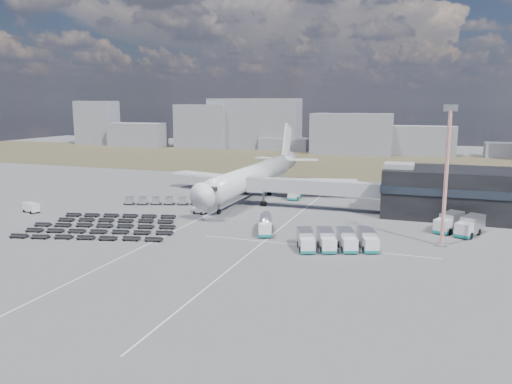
% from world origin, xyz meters
% --- Properties ---
extents(ground, '(420.00, 420.00, 0.00)m').
position_xyz_m(ground, '(0.00, 0.00, 0.00)').
color(ground, '#565659').
rests_on(ground, ground).
extents(grass_strip, '(420.00, 90.00, 0.01)m').
position_xyz_m(grass_strip, '(0.00, 110.00, 0.01)').
color(grass_strip, '#49402C').
rests_on(grass_strip, ground).
extents(lane_markings, '(47.12, 110.00, 0.01)m').
position_xyz_m(lane_markings, '(9.77, 3.00, 0.01)').
color(lane_markings, silver).
rests_on(lane_markings, ground).
extents(terminal, '(30.40, 16.40, 11.00)m').
position_xyz_m(terminal, '(47.77, 23.96, 5.25)').
color(terminal, black).
rests_on(terminal, ground).
extents(jet_bridge, '(30.30, 3.80, 7.05)m').
position_xyz_m(jet_bridge, '(15.90, 20.42, 5.05)').
color(jet_bridge, '#939399').
rests_on(jet_bridge, ground).
extents(airliner, '(51.59, 64.53, 17.62)m').
position_xyz_m(airliner, '(0.00, 32.38, 5.29)').
color(airliner, white).
rests_on(airliner, ground).
extents(skyline, '(281.94, 24.01, 25.63)m').
position_xyz_m(skyline, '(-9.44, 150.65, 10.13)').
color(skyline, gray).
rests_on(skyline, ground).
extents(fuel_tanker, '(5.13, 9.70, 3.04)m').
position_xyz_m(fuel_tanker, '(14.25, -1.98, 1.52)').
color(fuel_tanker, white).
rests_on(fuel_tanker, ground).
extents(pushback_tug, '(3.15, 2.17, 1.34)m').
position_xyz_m(pushback_tug, '(-4.00, 8.00, 0.67)').
color(pushback_tug, white).
rests_on(pushback_tug, ground).
extents(utility_van, '(4.33, 2.89, 2.15)m').
position_xyz_m(utility_van, '(-39.03, -3.39, 1.07)').
color(utility_van, white).
rests_on(utility_van, ground).
extents(catering_truck, '(2.77, 6.11, 2.75)m').
position_xyz_m(catering_truck, '(10.83, 30.98, 1.41)').
color(catering_truck, white).
rests_on(catering_truck, ground).
extents(service_trucks_near, '(14.17, 10.91, 2.78)m').
position_xyz_m(service_trucks_near, '(28.59, -8.14, 1.51)').
color(service_trucks_near, white).
rests_on(service_trucks_near, ground).
extents(service_trucks_far, '(9.19, 9.85, 3.16)m').
position_xyz_m(service_trucks_far, '(47.87, 9.27, 1.72)').
color(service_trucks_far, white).
rests_on(service_trucks_far, ground).
extents(uld_row, '(17.71, 7.41, 1.65)m').
position_xyz_m(uld_row, '(-16.35, 13.59, 0.99)').
color(uld_row, black).
rests_on(uld_row, ground).
extents(baggage_dollies, '(30.39, 24.77, 0.73)m').
position_xyz_m(baggage_dollies, '(-15.94, -9.30, 0.37)').
color(baggage_dollies, black).
rests_on(baggage_dollies, ground).
extents(floodlight_mast, '(2.21, 1.80, 23.31)m').
position_xyz_m(floodlight_mast, '(44.82, -0.40, 11.68)').
color(floodlight_mast, red).
rests_on(floodlight_mast, ground).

